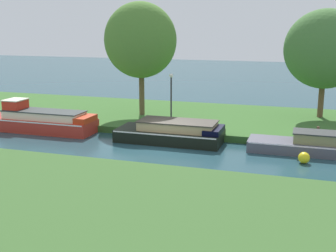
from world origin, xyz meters
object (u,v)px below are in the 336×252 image
object	(u,v)px
black_narrowboat	(173,132)
red_cruiser	(38,121)
slate_barge	(332,146)
mooring_post_far	(78,116)
channel_buoy	(304,158)
willow_tree_left	(140,40)
mooring_post_near	(318,133)
willow_tree_centre	(325,49)
lamp_post	(171,93)

from	to	relation	value
black_narrowboat	red_cruiser	distance (m)	8.74
slate_barge	mooring_post_far	world-z (taller)	mooring_post_far
channel_buoy	red_cruiser	bearing A→B (deg)	173.35
mooring_post_far	channel_buoy	bearing A→B (deg)	-13.21
red_cruiser	channel_buoy	distance (m)	15.91
willow_tree_left	mooring_post_near	xyz separation A→B (m)	(11.45, -3.34, -4.66)
slate_barge	willow_tree_centre	distance (m)	8.64
willow_tree_centre	channel_buoy	size ratio (longest dim) A/B	12.82
red_cruiser	mooring_post_far	size ratio (longest dim) A/B	9.66
mooring_post_far	willow_tree_left	bearing A→B (deg)	47.98
black_narrowboat	mooring_post_near	size ratio (longest dim) A/B	8.24
red_cruiser	mooring_post_far	xyz separation A→B (m)	(1.98, 1.40, 0.16)
black_narrowboat	channel_buoy	bearing A→B (deg)	-14.63
slate_barge	channel_buoy	size ratio (longest dim) A/B	14.50
willow_tree_centre	willow_tree_left	bearing A→B (deg)	-167.16
willow_tree_centre	mooring_post_near	xyz separation A→B (m)	(-0.24, -6.00, -4.14)
willow_tree_centre	mooring_post_far	bearing A→B (deg)	-157.79
slate_barge	channel_buoy	bearing A→B (deg)	-125.72
slate_barge	black_narrowboat	bearing A→B (deg)	-180.00
willow_tree_centre	lamp_post	xyz separation A→B (m)	(-8.76, -5.09, -2.52)
slate_barge	willow_tree_left	xyz separation A→B (m)	(-12.14, 4.74, 4.95)
willow_tree_centre	mooring_post_far	size ratio (longest dim) A/B	8.95
black_narrowboat	channel_buoy	size ratio (longest dim) A/B	10.77
willow_tree_left	lamp_post	xyz separation A→B (m)	(2.92, -2.42, -3.05)
mooring_post_far	channel_buoy	size ratio (longest dim) A/B	1.43
willow_tree_centre	red_cruiser	bearing A→B (deg)	-156.06
willow_tree_centre	mooring_post_near	world-z (taller)	willow_tree_centre
willow_tree_centre	lamp_post	distance (m)	10.44
slate_barge	black_narrowboat	world-z (taller)	black_narrowboat
mooring_post_near	channel_buoy	distance (m)	3.34
black_narrowboat	mooring_post_near	bearing A→B (deg)	10.33
black_narrowboat	willow_tree_centre	distance (m)	11.69
willow_tree_left	willow_tree_centre	bearing A→B (deg)	12.84
lamp_post	willow_tree_left	bearing A→B (deg)	140.38
mooring_post_far	slate_barge	bearing A→B (deg)	-5.29
willow_tree_left	lamp_post	size ratio (longest dim) A/B	2.37
slate_barge	black_narrowboat	distance (m)	8.38
channel_buoy	willow_tree_left	bearing A→B (deg)	148.68
slate_barge	red_cruiser	bearing A→B (deg)	180.00
channel_buoy	willow_tree_centre	bearing A→B (deg)	84.60
willow_tree_left	channel_buoy	bearing A→B (deg)	-31.32
black_narrowboat	willow_tree_centre	bearing A→B (deg)	43.02
slate_barge	lamp_post	bearing A→B (deg)	165.89
black_narrowboat	slate_barge	bearing A→B (deg)	0.00
red_cruiser	willow_tree_left	bearing A→B (deg)	43.53
willow_tree_left	mooring_post_near	bearing A→B (deg)	-16.24
black_narrowboat	willow_tree_centre	world-z (taller)	willow_tree_centre
channel_buoy	slate_barge	bearing A→B (deg)	54.28
willow_tree_centre	mooring_post_near	bearing A→B (deg)	-92.31
mooring_post_near	black_narrowboat	bearing A→B (deg)	-169.67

